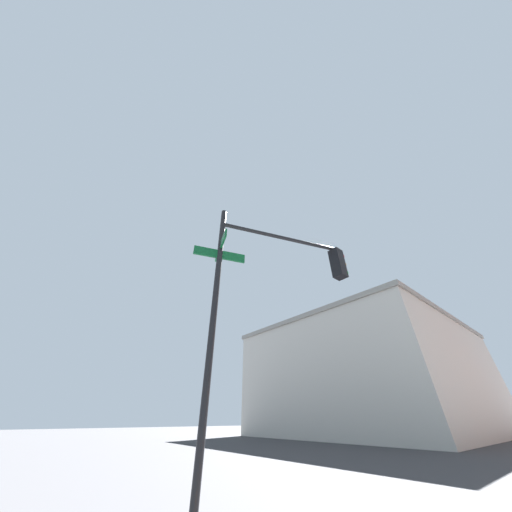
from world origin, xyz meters
The scene contains 2 objects.
traffic_signal_near centered at (-6.04, -5.29, 3.92)m, with size 1.67×3.62×5.48m.
building_stucco centered at (-16.65, 18.32, 4.61)m, with size 17.60×20.93×9.21m.
Camera 1 is at (-2.74, -8.75, 1.32)m, focal length 17.01 mm.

